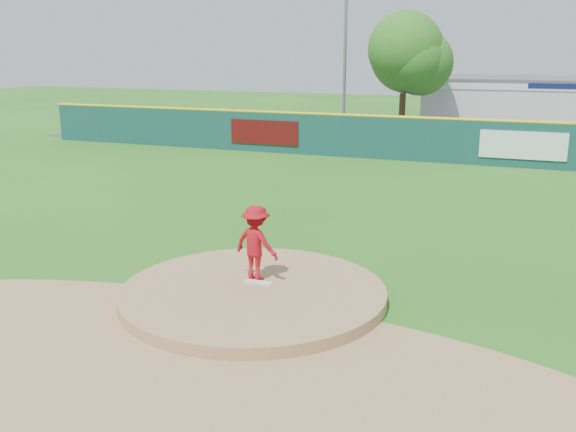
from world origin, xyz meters
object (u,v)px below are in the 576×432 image
at_px(pool_building_grp, 553,105).
at_px(playground_slide, 220,123).
at_px(deciduous_tree, 404,57).
at_px(light_pole_left, 345,31).
at_px(pitcher, 256,243).
at_px(van, 462,135).

height_order(pool_building_grp, playground_slide, pool_building_grp).
bearing_deg(deciduous_tree, light_pole_left, 153.43).
distance_m(pitcher, pool_building_grp, 32.09).
bearing_deg(van, light_pole_left, 70.93).
bearing_deg(pool_building_grp, light_pole_left, -157.40).
distance_m(pool_building_grp, deciduous_tree, 11.01).
height_order(playground_slide, deciduous_tree, deciduous_tree).
bearing_deg(light_pole_left, pitcher, -77.54).
xyz_separation_m(deciduous_tree, light_pole_left, (-4.00, 2.00, 1.50)).
relative_size(pool_building_grp, deciduous_tree, 2.07).
bearing_deg(deciduous_tree, van, -35.80).
bearing_deg(playground_slide, pool_building_grp, 27.52).
bearing_deg(playground_slide, pitcher, -61.17).
distance_m(pitcher, playground_slide, 25.10).
height_order(playground_slide, light_pole_left, light_pole_left).
bearing_deg(playground_slide, van, -0.45).
relative_size(pitcher, light_pole_left, 0.15).
height_order(van, light_pole_left, light_pole_left).
relative_size(pitcher, pool_building_grp, 0.11).
relative_size(playground_slide, light_pole_left, 0.26).
relative_size(van, playground_slide, 1.82).
bearing_deg(van, deciduous_tree, 66.32).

